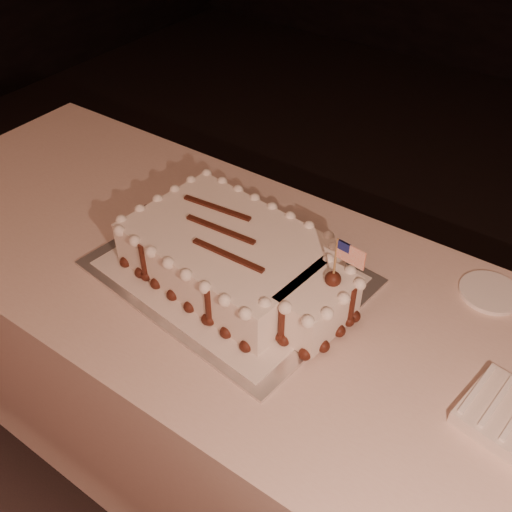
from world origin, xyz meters
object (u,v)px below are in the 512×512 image
Objects in this scene: cake_board at (229,272)px; side_plate at (490,292)px; banquet_table at (284,401)px; sheet_cake at (238,259)px.

cake_board is 0.61m from side_plate.
banquet_table is 0.60m from side_plate.
sheet_cake reaches higher than banquet_table.
sheet_cake is at bearing -149.79° from side_plate.
banquet_table is 0.46m from sheet_cake.
side_plate reaches higher than cake_board.
sheet_cake is (-0.14, -0.00, 0.44)m from banquet_table.
side_plate is (0.54, 0.29, 0.00)m from cake_board.
cake_board is 4.32× the size of side_plate.
cake_board reaches higher than banquet_table.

